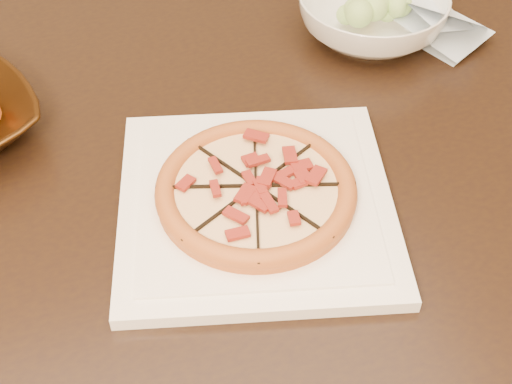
% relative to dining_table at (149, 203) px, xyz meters
% --- Properties ---
extents(dining_table, '(1.56, 1.03, 0.75)m').
position_rel_dining_table_xyz_m(dining_table, '(0.00, 0.00, 0.00)').
color(dining_table, black).
rests_on(dining_table, floor).
extents(plate, '(0.42, 0.42, 0.02)m').
position_rel_dining_table_xyz_m(plate, '(0.11, -0.14, 0.10)').
color(plate, white).
rests_on(plate, dining_table).
extents(pizza, '(0.25, 0.25, 0.03)m').
position_rel_dining_table_xyz_m(pizza, '(0.11, -0.14, 0.12)').
color(pizza, '#C76825').
rests_on(pizza, plate).
extents(salad_bowl, '(0.30, 0.30, 0.07)m').
position_rel_dining_table_xyz_m(salad_bowl, '(0.42, 0.15, 0.13)').
color(salad_bowl, white).
rests_on(salad_bowl, dining_table).
extents(cling_film, '(0.18, 0.16, 0.05)m').
position_rel_dining_table_xyz_m(cling_film, '(0.53, 0.12, 0.11)').
color(cling_film, silver).
rests_on(cling_film, dining_table).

